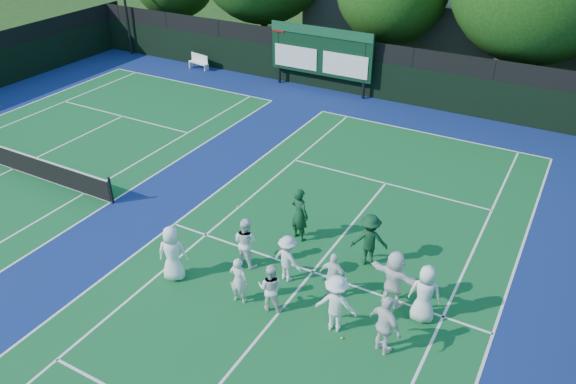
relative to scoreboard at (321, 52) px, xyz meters
The scene contains 25 objects.
ground 17.23m from the scoreboard, 65.78° to the right, with size 120.00×120.00×0.00m, color #1A390F.
court_apron 14.78m from the scoreboard, 86.03° to the right, with size 34.00×32.00×0.01m, color navy.
near_court 16.33m from the scoreboard, 64.32° to the right, with size 11.05×23.85×0.01m.
left_court 16.32m from the scoreboard, 115.60° to the right, with size 11.05×23.85×0.01m.
back_fence 1.38m from the scoreboard, 22.25° to the left, with size 34.00×0.08×3.00m.
scoreboard is the anchor object (origin of this frame).
clubhouse 9.80m from the scoreboard, 59.22° to the left, with size 18.00×6.00×4.00m, color #59595E.
tennis_net 16.26m from the scoreboard, 115.60° to the right, with size 11.30×0.10×1.10m.
bench 8.33m from the scoreboard, behind, with size 1.49×0.67×0.91m.
tennis_ball_0 17.23m from the scoreboard, 72.55° to the right, with size 0.07×0.07×0.07m, color #BCD418.
tennis_ball_2 19.13m from the scoreboard, 61.77° to the right, with size 0.07×0.07×0.07m, color #BCD418.
tennis_ball_3 13.04m from the scoreboard, 77.16° to the right, with size 0.07×0.07×0.07m, color #BCD418.
tennis_ball_4 15.79m from the scoreboard, 54.93° to the right, with size 0.07×0.07×0.07m, color #BCD418.
player_front_0 17.27m from the scoreboard, 78.48° to the right, with size 0.90×0.58×1.84m, color white.
player_front_1 17.82m from the scoreboard, 71.07° to the right, with size 0.56×0.37×1.53m, color silver.
player_front_2 17.99m from the scoreboard, 68.02° to the right, with size 0.74×0.58×1.53m, color white.
player_front_3 18.64m from the scoreboard, 62.29° to the right, with size 1.13×0.65×1.75m, color white.
player_front_4 19.48m from the scoreboard, 58.72° to the right, with size 1.04×0.43×1.77m, color white.
player_back_0 16.06m from the scoreboard, 71.91° to the right, with size 0.82×0.64×1.68m, color white.
player_back_1 16.64m from the scoreboard, 66.96° to the right, with size 1.00×0.58×1.55m, color silver.
player_back_2 17.36m from the scoreboard, 62.30° to the right, with size 0.90×0.37×1.53m, color white.
player_back_3 17.66m from the scoreboard, 56.79° to the right, with size 1.68×0.53×1.81m, color white.
player_back_4 18.37m from the scoreboard, 54.66° to the right, with size 0.88×0.57×1.79m, color white.
coach_left 14.45m from the scoreboard, 66.30° to the right, with size 0.70×0.46×1.93m, color #103C1F.
coach_right 15.76m from the scoreboard, 57.97° to the right, with size 1.15×0.66×1.78m, color #0F381D.
Camera 1 is at (6.06, -11.43, 11.04)m, focal length 35.00 mm.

